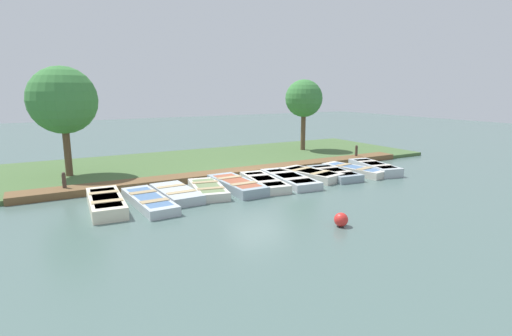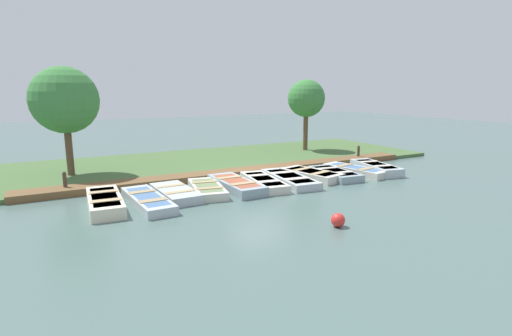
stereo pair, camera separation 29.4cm
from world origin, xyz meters
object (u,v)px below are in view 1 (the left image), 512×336
Objects in this scene: rowboat_4 at (236,185)px; rowboat_6 at (289,179)px; rowboat_8 at (334,173)px; mooring_post_near at (64,183)px; mooring_post_far at (356,153)px; rowboat_9 at (354,170)px; rowboat_10 at (374,167)px; rowboat_0 at (106,203)px; rowboat_1 at (149,201)px; buoy at (341,220)px; rowboat_2 at (176,193)px; park_tree_left at (304,99)px; park_tree_far_left at (63,101)px; rowboat_3 at (208,189)px; rowboat_5 at (264,182)px; rowboat_7 at (311,174)px.

rowboat_6 is at bearing 87.81° from rowboat_4.
mooring_post_near is at bearing -97.63° from rowboat_8.
rowboat_8 is 3.31× the size of mooring_post_far.
rowboat_9 is 1.02× the size of rowboat_10.
rowboat_1 is at bearing 81.89° from rowboat_0.
mooring_post_far is at bearing 104.85° from rowboat_4.
buoy is at bearing -45.54° from mooring_post_far.
rowboat_2 is 12.58m from park_tree_left.
park_tree_left is at bearing 105.53° from mooring_post_near.
rowboat_2 is 0.56× the size of park_tree_far_left.
rowboat_5 is at bearing 99.62° from rowboat_3.
rowboat_7 is at bearing 95.89° from rowboat_0.
rowboat_9 is 3.53m from mooring_post_far.
rowboat_4 is at bearing 47.17° from park_tree_far_left.
rowboat_0 is at bearing -80.92° from rowboat_5.
rowboat_7 is 3.61m from rowboat_10.
park_tree_far_left reaches higher than rowboat_0.
rowboat_10 is (0.17, 1.17, 0.04)m from rowboat_9.
park_tree_far_left is at bearing -119.58° from rowboat_5.
rowboat_7 reaches higher than rowboat_3.
rowboat_6 is 1.23× the size of rowboat_8.
park_tree_left is (-1.09, 13.53, -0.12)m from park_tree_far_left.
mooring_post_far is (-2.93, 12.37, 0.28)m from rowboat_1.
rowboat_0 reaches higher than rowboat_1.
rowboat_7 is at bearing -97.68° from rowboat_8.
rowboat_5 is 0.67× the size of park_tree_far_left.
rowboat_5 is (0.05, 1.25, -0.02)m from rowboat_4.
park_tree_left is at bearing 119.20° from rowboat_2.
rowboat_10 is 0.71× the size of park_tree_left.
rowboat_6 is 1.19× the size of rowboat_7.
rowboat_6 is 8.94m from mooring_post_near.
rowboat_2 is at bearing -90.58° from rowboat_4.
rowboat_4 reaches higher than rowboat_5.
park_tree_left is (-6.46, 2.95, 3.18)m from rowboat_8.
mooring_post_far is 4.91m from park_tree_left.
rowboat_2 is at bearing -84.51° from rowboat_6.
rowboat_8 is at bearing -80.28° from rowboat_10.
park_tree_left is (-3.87, 13.94, 2.90)m from mooring_post_near.
rowboat_3 is 7.47m from rowboat_9.
buoy is 14.12m from park_tree_left.
rowboat_0 is 0.91× the size of rowboat_6.
mooring_post_near and mooring_post_far have the same top height.
buoy is (5.37, -0.55, 0.03)m from rowboat_5.
rowboat_1 is at bearing -97.73° from rowboat_9.
rowboat_7 is 3.40× the size of mooring_post_near.
rowboat_4 is (0.01, 1.23, 0.03)m from rowboat_3.
rowboat_10 is 13.73m from mooring_post_near.
rowboat_0 reaches higher than rowboat_7.
rowboat_8 is (-0.34, 8.57, 0.01)m from rowboat_1.
rowboat_10 is (0.33, 3.59, 0.03)m from rowboat_7.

